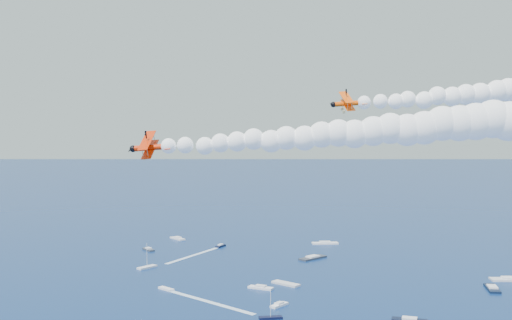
% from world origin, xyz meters
% --- Properties ---
extents(biplane_lead, '(9.08, 10.05, 6.70)m').
position_xyz_m(biplane_lead, '(24.12, 26.64, 59.72)').
color(biplane_lead, '#FF5005').
extents(biplane_trail, '(9.13, 10.44, 7.45)m').
position_xyz_m(biplane_trail, '(-0.46, 1.01, 52.42)').
color(biplane_trail, red).
extents(smoke_trail_trail, '(62.54, 42.87, 10.82)m').
position_xyz_m(smoke_trail_trail, '(28.03, 11.31, 54.73)').
color(smoke_trail_trail, white).
extents(spectator_boats, '(233.83, 178.93, 0.70)m').
position_xyz_m(spectator_boats, '(-1.61, 119.23, 0.35)').
color(spectator_boats, black).
rests_on(spectator_boats, ground).
extents(boat_wakes, '(184.98, 86.58, 0.04)m').
position_xyz_m(boat_wakes, '(-11.15, 116.20, 0.03)').
color(boat_wakes, white).
rests_on(boat_wakes, ground).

